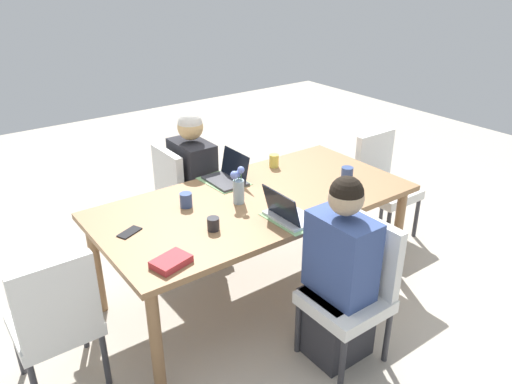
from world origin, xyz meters
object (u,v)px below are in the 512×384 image
at_px(chair_near_left_mid, 183,194).
at_px(coffee_mug_centre_right, 186,200).
at_px(laptop_far_left_near, 288,213).
at_px(coffee_mug_near_left, 347,174).
at_px(person_near_left_mid, 194,191).
at_px(laptop_near_left_mid, 228,176).
at_px(dining_table, 256,208).
at_px(coffee_mug_near_right, 274,161).
at_px(phone_black, 130,232).
at_px(chair_head_right_right_near, 56,317).
at_px(coffee_mug_centre_left, 213,224).
at_px(chair_far_left_near, 355,285).
at_px(chair_head_left_left_far, 382,180).
at_px(flower_vase, 238,186).
at_px(person_far_left_near, 339,281).
at_px(book_red_cover, 171,262).

relative_size(chair_near_left_mid, coffee_mug_centre_right, 9.32).
bearing_deg(laptop_far_left_near, coffee_mug_near_left, -163.94).
xyz_separation_m(person_near_left_mid, coffee_mug_centre_right, (0.40, 0.61, 0.28)).
height_order(person_near_left_mid, laptop_near_left_mid, person_near_left_mid).
height_order(dining_table, chair_near_left_mid, chair_near_left_mid).
xyz_separation_m(coffee_mug_near_right, phone_black, (1.34, 0.31, -0.05)).
relative_size(person_near_left_mid, laptop_near_left_mid, 3.73).
bearing_deg(chair_head_right_right_near, coffee_mug_near_left, 178.98).
distance_m(coffee_mug_centre_left, phone_black, 0.50).
xyz_separation_m(person_near_left_mid, laptop_near_left_mid, (-0.05, 0.43, 0.27)).
distance_m(chair_far_left_near, chair_head_left_left_far, 1.61).
bearing_deg(chair_head_left_left_far, flower_vase, 1.64).
height_order(chair_far_left_near, person_far_left_near, person_far_left_near).
relative_size(coffee_mug_near_left, book_red_cover, 0.51).
height_order(dining_table, coffee_mug_centre_left, coffee_mug_centre_left).
height_order(chair_near_left_mid, laptop_far_left_near, laptop_far_left_near).
distance_m(chair_near_left_mid, coffee_mug_centre_left, 1.14).
relative_size(chair_near_left_mid, person_near_left_mid, 0.75).
bearing_deg(chair_head_left_left_far, chair_far_left_near, 35.09).
bearing_deg(person_far_left_near, chair_head_left_left_far, -148.12).
height_order(dining_table, coffee_mug_near_left, coffee_mug_near_left).
xyz_separation_m(chair_far_left_near, coffee_mug_centre_right, (0.53, -1.04, 0.30)).
distance_m(person_near_left_mid, chair_head_left_left_far, 1.63).
relative_size(person_near_left_mid, flower_vase, 4.52).
bearing_deg(laptop_far_left_near, coffee_mug_centre_left, -20.65).
bearing_deg(coffee_mug_centre_right, person_far_left_near, 115.11).
xyz_separation_m(laptop_far_left_near, coffee_mug_centre_right, (0.42, -0.54, 0.00)).
height_order(person_near_left_mid, coffee_mug_near_right, person_near_left_mid).
xyz_separation_m(laptop_far_left_near, phone_black, (0.87, -0.44, -0.04)).
relative_size(coffee_mug_near_left, coffee_mug_centre_left, 1.26).
height_order(laptop_near_left_mid, book_red_cover, laptop_near_left_mid).
distance_m(laptop_near_left_mid, coffee_mug_centre_right, 0.49).
bearing_deg(dining_table, person_far_left_near, 91.18).
bearing_deg(flower_vase, chair_head_right_right_near, 5.76).
distance_m(coffee_mug_near_left, coffee_mug_near_right, 0.59).
distance_m(person_far_left_near, chair_head_right_right_near, 1.60).
bearing_deg(chair_near_left_mid, dining_table, 98.12).
distance_m(coffee_mug_near_left, coffee_mug_centre_left, 1.19).
distance_m(chair_far_left_near, chair_near_left_mid, 1.73).
bearing_deg(person_far_left_near, coffee_mug_near_right, -110.35).
distance_m(laptop_far_left_near, coffee_mug_centre_right, 0.69).
relative_size(chair_head_left_left_far, coffee_mug_centre_left, 11.08).
xyz_separation_m(chair_far_left_near, coffee_mug_near_left, (-0.63, -0.71, 0.31)).
height_order(laptop_far_left_near, phone_black, laptop_far_left_near).
height_order(chair_far_left_near, chair_head_left_left_far, same).
height_order(coffee_mug_centre_left, coffee_mug_centre_right, coffee_mug_centre_right).
bearing_deg(laptop_near_left_mid, coffee_mug_centre_left, 49.42).
height_order(dining_table, laptop_near_left_mid, laptop_near_left_mid).
height_order(laptop_near_left_mid, phone_black, laptop_near_left_mid).
xyz_separation_m(dining_table, book_red_cover, (0.85, 0.38, 0.09)).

